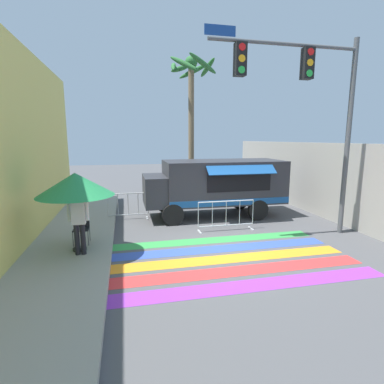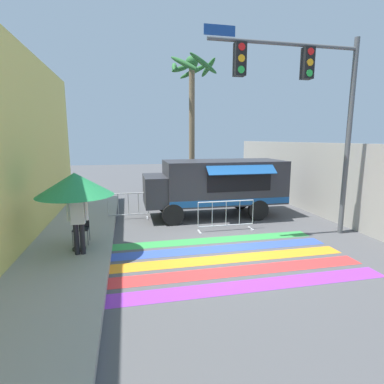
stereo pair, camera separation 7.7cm
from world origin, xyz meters
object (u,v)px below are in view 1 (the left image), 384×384
Objects in this scene: vendor_person at (79,217)px; barricade_side at (128,207)px; folding_chair at (81,226)px; palm_tree at (191,94)px; patio_umbrella at (75,185)px; food_truck at (213,183)px; traffic_signal_pole at (307,93)px; barricade_front at (226,216)px.

vendor_person reaches higher than barricade_side.
barricade_side is (1.36, 2.99, -0.17)m from folding_chair.
palm_tree reaches higher than vendor_person.
patio_umbrella is at bearing -110.72° from barricade_side.
folding_chair is (-4.79, -2.74, -0.69)m from food_truck.
palm_tree is at bearing 55.30° from patio_umbrella.
barricade_side is at bearing 148.45° from traffic_signal_pole.
patio_umbrella is at bearing -124.70° from palm_tree.
patio_umbrella is 8.72m from palm_tree.
folding_chair is 4.73m from barricade_front.
patio_umbrella is 1.20× the size of vendor_person.
food_truck is 3.20× the size of vendor_person.
food_truck is at bearing 123.25° from traffic_signal_pole.
patio_umbrella is 0.87m from vendor_person.
patio_umbrella is 0.30× the size of palm_tree.
vendor_person is (0.08, -0.93, 0.50)m from folding_chair.
food_truck is 0.90× the size of traffic_signal_pole.
patio_umbrella reaches higher than barricade_side.
palm_tree reaches higher than patio_umbrella.
food_truck is 2.80× the size of barricade_front.
vendor_person is 4.18m from barricade_side.
folding_chair is at bearing -114.53° from barricade_side.
palm_tree reaches higher than traffic_signal_pole.
vendor_person is 0.25× the size of palm_tree.
traffic_signal_pole is at bearing -8.35° from vendor_person.
traffic_signal_pole is at bearing 5.92° from folding_chair.
food_truck is at bearing 38.75° from folding_chair.
folding_chair is 3.29m from barricade_side.
barricade_side is at bearing 69.28° from patio_umbrella.
traffic_signal_pole reaches higher than patio_umbrella.
food_truck is 2.65× the size of patio_umbrella.
patio_umbrella is 1.33× the size of barricade_side.
vendor_person is at bearing -175.15° from traffic_signal_pole.
food_truck is at bearing 34.96° from patio_umbrella.
barricade_side is (-5.46, 3.35, -4.03)m from traffic_signal_pole.
palm_tree is at bearing 109.20° from traffic_signal_pole.
barricade_front and barricade_side have the same top height.
traffic_signal_pole reaches higher than barricade_side.
palm_tree reaches higher than folding_chair.
food_truck is 3.54m from barricade_side.
food_truck is 5.87m from patio_umbrella.
food_truck reaches higher than folding_chair.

